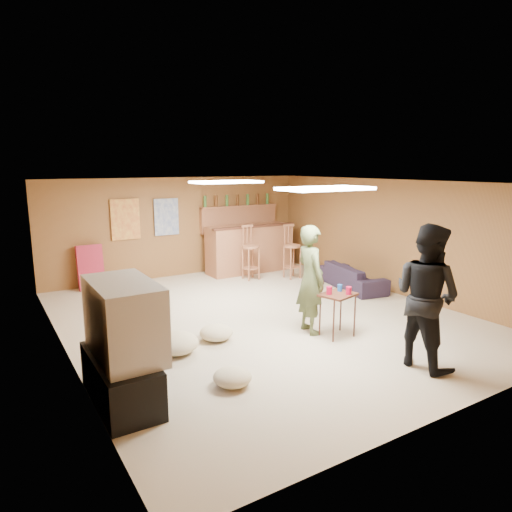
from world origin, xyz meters
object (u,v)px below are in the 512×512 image
sofa (353,276)px  tray_table (337,315)px  bar_counter (249,249)px  person_black (426,296)px  person_olive (311,279)px  tv_body (124,319)px

sofa → tray_table: size_ratio=2.54×
bar_counter → sofa: bar_counter is taller
person_black → sofa: (1.81, 3.16, -0.65)m
person_olive → person_black: (0.48, -1.66, 0.08)m
tv_body → bar_counter: tv_body is taller
person_olive → person_black: person_black is taller
sofa → tray_table: tray_table is taller
tv_body → sofa: tv_body is taller
bar_counter → person_olive: bearing=-107.8°
tv_body → bar_counter: bearing=47.0°
tv_body → bar_counter: 6.09m
person_olive → sofa: (2.30, 1.51, -0.57)m
bar_counter → person_black: 5.58m
tray_table → tv_body: bearing=-175.7°
person_black → tray_table: size_ratio=2.78×
bar_counter → tv_body: bearing=-133.0°
person_black → bar_counter: bearing=-10.0°
person_black → tv_body: bearing=70.3°
bar_counter → tray_table: bearing=-103.5°
tv_body → tray_table: size_ratio=1.71×
tv_body → sofa: size_ratio=0.67×
sofa → tv_body: bearing=123.0°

